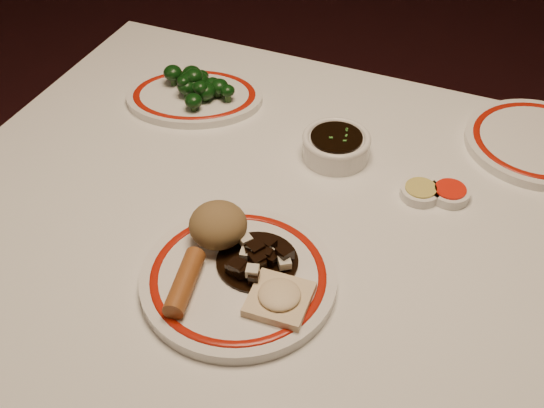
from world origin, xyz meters
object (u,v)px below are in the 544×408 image
(broccoli_plate, at_px, (195,97))
(soy_bowl, at_px, (336,147))
(dining_table, at_px, (307,261))
(fried_wonton, at_px, (279,297))
(broccoli_pile, at_px, (196,83))
(main_plate, at_px, (238,279))
(rice_mound, at_px, (218,225))
(spring_roll, at_px, (185,282))
(stirfry_heap, at_px, (257,258))

(broccoli_plate, relative_size, soy_bowl, 2.69)
(soy_bowl, bearing_deg, dining_table, -84.98)
(dining_table, distance_m, fried_wonton, 0.22)
(dining_table, bearing_deg, broccoli_pile, 143.90)
(main_plate, xyz_separation_m, fried_wonton, (0.07, -0.02, 0.02))
(broccoli_plate, distance_m, broccoli_pile, 0.03)
(fried_wonton, bearing_deg, broccoli_pile, 129.53)
(broccoli_pile, distance_m, soy_bowl, 0.30)
(fried_wonton, distance_m, broccoli_plate, 0.53)
(rice_mound, height_order, soy_bowl, rice_mound)
(main_plate, height_order, soy_bowl, soy_bowl)
(dining_table, height_order, soy_bowl, soy_bowl)
(rice_mound, relative_size, broccoli_pile, 0.56)
(rice_mound, height_order, broccoli_plate, rice_mound)
(spring_roll, bearing_deg, broccoli_plate, 105.06)
(broccoli_pile, bearing_deg, stirfry_heap, -51.71)
(spring_roll, relative_size, broccoli_plate, 0.35)
(rice_mound, bearing_deg, dining_table, 46.79)
(broccoli_plate, xyz_separation_m, broccoli_pile, (0.00, 0.00, 0.03))
(main_plate, relative_size, stirfry_heap, 2.61)
(spring_roll, distance_m, fried_wonton, 0.13)
(spring_roll, height_order, broccoli_plate, spring_roll)
(spring_roll, bearing_deg, stirfry_heap, 38.00)
(fried_wonton, height_order, soy_bowl, same)
(dining_table, xyz_separation_m, fried_wonton, (0.03, -0.18, 0.12))
(fried_wonton, bearing_deg, spring_roll, -167.10)
(spring_roll, distance_m, soy_bowl, 0.39)
(broccoli_plate, height_order, broccoli_pile, broccoli_pile)
(rice_mound, xyz_separation_m, broccoli_plate, (-0.21, 0.33, -0.04))
(main_plate, relative_size, rice_mound, 3.61)
(dining_table, height_order, rice_mound, rice_mound)
(broccoli_plate, relative_size, broccoli_pile, 2.03)
(dining_table, relative_size, rice_mound, 14.26)
(dining_table, distance_m, soy_bowl, 0.20)
(spring_roll, xyz_separation_m, broccoli_pile, (-0.21, 0.44, 0.01))
(stirfry_heap, bearing_deg, broccoli_plate, 128.96)
(main_plate, bearing_deg, dining_table, 73.84)
(fried_wonton, bearing_deg, main_plate, 162.29)
(dining_table, xyz_separation_m, rice_mound, (-0.10, -0.11, 0.14))
(soy_bowl, bearing_deg, rice_mound, -107.37)
(fried_wonton, height_order, stirfry_heap, stirfry_heap)
(rice_mound, relative_size, soy_bowl, 0.74)
(stirfry_heap, distance_m, broccoli_plate, 0.45)
(rice_mound, xyz_separation_m, stirfry_heap, (0.07, -0.02, -0.02))
(dining_table, bearing_deg, main_plate, -106.16)
(rice_mound, distance_m, spring_roll, 0.10)
(stirfry_heap, height_order, soy_bowl, stirfry_heap)
(stirfry_heap, bearing_deg, broccoli_pile, 128.29)
(broccoli_plate, xyz_separation_m, soy_bowl, (0.30, -0.06, 0.01))
(spring_roll, bearing_deg, dining_table, 53.04)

